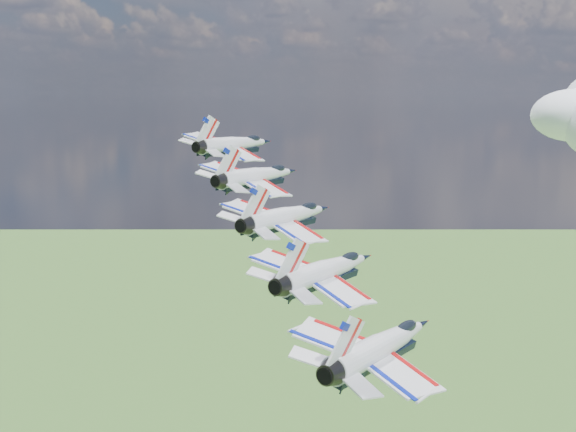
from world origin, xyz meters
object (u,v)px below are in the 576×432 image
at_px(jet_0, 236,144).
at_px(jet_2, 288,216).
at_px(jet_3, 327,270).
at_px(jet_1, 258,176).
at_px(jet_4, 382,345).

distance_m(jet_0, jet_2, 24.02).
relative_size(jet_0, jet_3, 1.00).
distance_m(jet_2, jet_3, 12.01).
xyz_separation_m(jet_1, jet_4, (21.14, -28.04, -8.04)).
distance_m(jet_1, jet_2, 12.01).
xyz_separation_m(jet_1, jet_2, (7.05, -9.35, -2.68)).
relative_size(jet_0, jet_2, 1.00).
xyz_separation_m(jet_2, jet_4, (14.09, -18.70, -5.36)).
bearing_deg(jet_0, jet_2, -39.35).
xyz_separation_m(jet_0, jet_1, (7.05, -9.35, -2.68)).
height_order(jet_0, jet_4, jet_0).
bearing_deg(jet_3, jet_4, -39.35).
bearing_deg(jet_0, jet_4, -39.35).
height_order(jet_1, jet_2, jet_1).
bearing_deg(jet_1, jet_3, -39.35).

